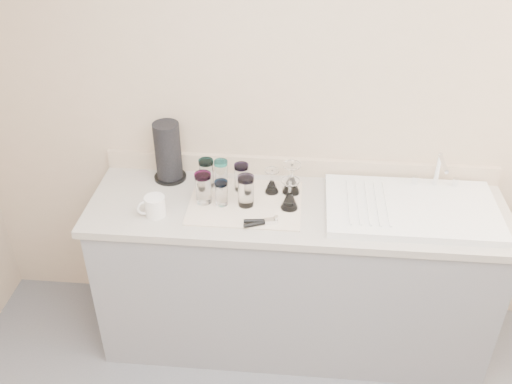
# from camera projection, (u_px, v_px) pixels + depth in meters

# --- Properties ---
(room_envelope) EXTENTS (3.54, 3.50, 2.52)m
(room_envelope) POSITION_uv_depth(u_px,v_px,m) (294.00, 263.00, 1.44)
(room_envelope) COLOR #59595F
(room_envelope) RESTS_ON ground
(counter_unit) EXTENTS (2.06, 0.62, 0.90)m
(counter_unit) POSITION_uv_depth(u_px,v_px,m) (294.00, 274.00, 3.05)
(counter_unit) COLOR gray
(counter_unit) RESTS_ON ground
(sink_unit) EXTENTS (0.82, 0.50, 0.22)m
(sink_unit) POSITION_uv_depth(u_px,v_px,m) (412.00, 208.00, 2.75)
(sink_unit) COLOR white
(sink_unit) RESTS_ON counter_unit
(dish_towel) EXTENTS (0.55, 0.42, 0.01)m
(dish_towel) POSITION_uv_depth(u_px,v_px,m) (245.00, 203.00, 2.81)
(dish_towel) COLOR white
(dish_towel) RESTS_ON counter_unit
(tumbler_teal) EXTENTS (0.08, 0.08, 0.15)m
(tumbler_teal) POSITION_uv_depth(u_px,v_px,m) (206.00, 173.00, 2.89)
(tumbler_teal) COLOR white
(tumbler_teal) RESTS_ON dish_towel
(tumbler_cyan) EXTENTS (0.07, 0.07, 0.14)m
(tumbler_cyan) POSITION_uv_depth(u_px,v_px,m) (221.00, 173.00, 2.90)
(tumbler_cyan) COLOR white
(tumbler_cyan) RESTS_ON dish_towel
(tumbler_purple) EXTENTS (0.07, 0.07, 0.15)m
(tumbler_purple) POSITION_uv_depth(u_px,v_px,m) (241.00, 177.00, 2.86)
(tumbler_purple) COLOR white
(tumbler_purple) RESTS_ON dish_towel
(tumbler_magenta) EXTENTS (0.08, 0.08, 0.16)m
(tumbler_magenta) POSITION_uv_depth(u_px,v_px,m) (203.00, 188.00, 2.77)
(tumbler_magenta) COLOR white
(tumbler_magenta) RESTS_ON dish_towel
(tumbler_blue) EXTENTS (0.07, 0.07, 0.13)m
(tumbler_blue) POSITION_uv_depth(u_px,v_px,m) (221.00, 193.00, 2.76)
(tumbler_blue) COLOR white
(tumbler_blue) RESTS_ON dish_towel
(tumbler_lavender) EXTENTS (0.08, 0.08, 0.16)m
(tumbler_lavender) POSITION_uv_depth(u_px,v_px,m) (246.00, 191.00, 2.75)
(tumbler_lavender) COLOR white
(tumbler_lavender) RESTS_ON dish_towel
(goblet_back_left) EXTENTS (0.07, 0.07, 0.13)m
(goblet_back_left) POSITION_uv_depth(u_px,v_px,m) (272.00, 185.00, 2.86)
(goblet_back_left) COLOR white
(goblet_back_left) RESTS_ON dish_towel
(goblet_back_right) EXTENTS (0.09, 0.09, 0.16)m
(goblet_back_right) POSITION_uv_depth(u_px,v_px,m) (291.00, 183.00, 2.85)
(goblet_back_right) COLOR white
(goblet_back_right) RESTS_ON dish_towel
(goblet_front_right) EXTENTS (0.09, 0.09, 0.16)m
(goblet_front_right) POSITION_uv_depth(u_px,v_px,m) (290.00, 198.00, 2.74)
(goblet_front_right) COLOR white
(goblet_front_right) RESTS_ON dish_towel
(can_opener) EXTENTS (0.16, 0.09, 0.02)m
(can_opener) POSITION_uv_depth(u_px,v_px,m) (261.00, 222.00, 2.65)
(can_opener) COLOR silver
(can_opener) RESTS_ON dish_towel
(white_mug) EXTENTS (0.15, 0.13, 0.10)m
(white_mug) POSITION_uv_depth(u_px,v_px,m) (154.00, 206.00, 2.70)
(white_mug) COLOR white
(white_mug) RESTS_ON counter_unit
(paper_towel_roll) EXTENTS (0.17, 0.17, 0.32)m
(paper_towel_roll) POSITION_uv_depth(u_px,v_px,m) (168.00, 152.00, 2.93)
(paper_towel_roll) COLOR black
(paper_towel_roll) RESTS_ON counter_unit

